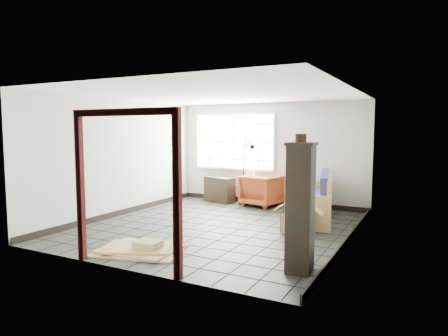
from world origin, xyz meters
The scene contains 15 objects.
ground centered at (0.00, 0.00, 0.00)m, with size 5.50×5.50×0.00m, color black.
room_shell centered at (0.00, 0.03, 1.68)m, with size 5.02×5.52×2.61m.
window_panel centered at (-1.00, 2.70, 1.60)m, with size 2.32×0.08×1.52m.
doorway_trim centered at (0.00, -2.70, 1.38)m, with size 1.80×0.08×2.20m.
futon_sofa centered at (1.48, 1.55, 0.37)m, with size 1.33×2.41×1.01m.
armchair centered at (-0.07, 2.40, 0.43)m, with size 0.84×0.79×0.87m, color maroon.
side_table centered at (-0.34, 2.40, 0.41)m, with size 0.51×0.51×0.49m.
table_lamp centered at (-0.40, 2.46, 0.77)m, with size 0.32×0.32×0.40m.
projector centered at (-0.42, 2.32, 0.55)m, with size 0.32×0.26×0.11m.
floor_lamp centered at (-0.46, 2.39, 0.87)m, with size 0.49×0.31×1.63m.
console_shelf centered at (-1.28, 2.40, 0.33)m, with size 0.91×0.55×0.66m.
tall_shelf centered at (2.15, -1.69, 0.89)m, with size 0.41×0.51×1.75m.
pot centered at (2.12, -1.63, 1.81)m, with size 0.18×0.18×0.11m.
open_box centered at (1.51, 0.35, 0.19)m, with size 0.97×0.54×0.53m.
cardboard_pile centered at (-0.32, -2.01, 0.05)m, with size 1.54×1.26×0.19m.
Camera 1 is at (3.68, -6.84, 1.92)m, focal length 32.00 mm.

